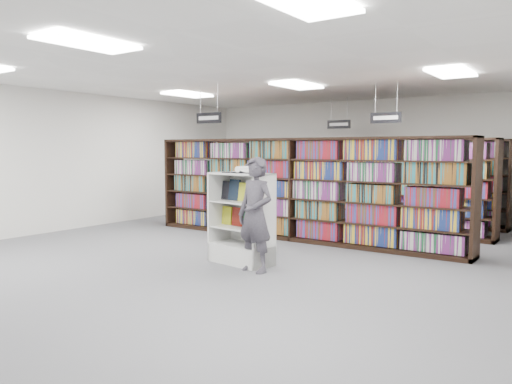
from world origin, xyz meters
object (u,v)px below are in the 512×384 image
Objects in this scene: bookshelf_row_near at (296,189)px; endcap_display at (243,233)px; open_book at (243,171)px; shopper at (255,215)px.

bookshelf_row_near reaches higher than endcap_display.
open_book is at bearing -80.74° from bookshelf_row_near.
endcap_display is at bearing -81.35° from bookshelf_row_near.
bookshelf_row_near is at bearing 94.22° from open_book.
endcap_display is (0.36, -2.35, -0.55)m from bookshelf_row_near.
shopper is at bearing -39.52° from open_book.
endcap_display is 0.85× the size of shopper.
endcap_display is at bearing 153.13° from shopper.
bookshelf_row_near is at bearing 106.62° from endcap_display.
bookshelf_row_near is 2.45m from open_book.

